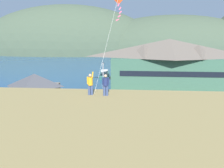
# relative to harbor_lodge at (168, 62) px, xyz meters

# --- Properties ---
(ground_plane) EXTENTS (600.00, 600.00, 0.00)m
(ground_plane) POSITION_rel_harbor_lodge_xyz_m (-10.29, -21.83, -5.62)
(ground_plane) COLOR #66604C
(parking_lot_pad) EXTENTS (40.00, 20.00, 0.10)m
(parking_lot_pad) POSITION_rel_harbor_lodge_xyz_m (-10.29, -16.83, -5.57)
(parking_lot_pad) COLOR slate
(parking_lot_pad) RESTS_ON ground
(bay_water) EXTENTS (360.00, 84.00, 0.03)m
(bay_water) POSITION_rel_harbor_lodge_xyz_m (-10.29, 38.17, -5.60)
(bay_water) COLOR navy
(bay_water) RESTS_ON ground
(far_hill_west_ridge) EXTENTS (135.77, 65.40, 66.77)m
(far_hill_west_ridge) POSITION_rel_harbor_lodge_xyz_m (-52.29, 97.34, -5.62)
(far_hill_west_ridge) COLOR #42513D
(far_hill_west_ridge) RESTS_ON ground
(far_hill_east_peak) EXTENTS (130.85, 64.55, 52.00)m
(far_hill_east_peak) POSITION_rel_harbor_lodge_xyz_m (22.88, 96.86, -5.62)
(far_hill_east_peak) COLOR #42513D
(far_hill_east_peak) RESTS_ON ground
(harbor_lodge) EXTENTS (26.50, 9.84, 10.59)m
(harbor_lodge) POSITION_rel_harbor_lodge_xyz_m (0.00, 0.00, 0.00)
(harbor_lodge) COLOR #38604C
(harbor_lodge) RESTS_ON ground
(storage_shed_near_lot) EXTENTS (6.41, 6.06, 5.59)m
(storage_shed_near_lot) POSITION_rel_harbor_lodge_xyz_m (-23.01, -16.07, -2.71)
(storage_shed_near_lot) COLOR #756B5B
(storage_shed_near_lot) RESTS_ON ground
(wharf_dock) EXTENTS (3.20, 14.31, 0.70)m
(wharf_dock) POSITION_rel_harbor_lodge_xyz_m (-11.66, 12.62, -5.27)
(wharf_dock) COLOR #70604C
(wharf_dock) RESTS_ON ground
(moored_boat_wharfside) EXTENTS (3.22, 8.25, 2.16)m
(moored_boat_wharfside) POSITION_rel_harbor_lodge_xyz_m (-15.30, 9.55, -4.90)
(moored_boat_wharfside) COLOR #23564C
(moored_boat_wharfside) RESTS_ON ground
(moored_boat_outer_mooring) EXTENTS (2.49, 7.50, 2.16)m
(moored_boat_outer_mooring) POSITION_rel_harbor_lodge_xyz_m (-8.11, 13.07, -4.90)
(moored_boat_outer_mooring) COLOR #23564C
(moored_boat_outer_mooring) RESTS_ON ground
(parked_car_front_row_end) EXTENTS (4.27, 2.19, 1.82)m
(parked_car_front_row_end) POSITION_rel_harbor_lodge_xyz_m (-19.38, -21.98, -4.55)
(parked_car_front_row_end) COLOR slate
(parked_car_front_row_end) RESTS_ON parking_lot_pad
(parked_car_back_row_left) EXTENTS (4.34, 2.33, 1.82)m
(parked_car_back_row_left) POSITION_rel_harbor_lodge_xyz_m (-2.15, -14.61, -4.55)
(parked_car_back_row_left) COLOR #9EA3A8
(parked_car_back_row_left) RESTS_ON parking_lot_pad
(parked_car_mid_row_near) EXTENTS (4.33, 2.32, 1.82)m
(parked_car_mid_row_near) POSITION_rel_harbor_lodge_xyz_m (-15.41, -15.23, -4.55)
(parked_car_mid_row_near) COLOR #9EA3A8
(parked_car_mid_row_near) RESTS_ON parking_lot_pad
(parked_car_mid_row_center) EXTENTS (4.30, 2.26, 1.82)m
(parked_car_mid_row_center) POSITION_rel_harbor_lodge_xyz_m (2.42, -16.10, -4.55)
(parked_car_mid_row_center) COLOR #B28923
(parked_car_mid_row_center) RESTS_ON parking_lot_pad
(parked_car_front_row_red) EXTENTS (4.29, 2.24, 1.82)m
(parked_car_front_row_red) POSITION_rel_harbor_lodge_xyz_m (-10.82, -16.47, -4.55)
(parked_car_front_row_red) COLOR silver
(parked_car_front_row_red) RESTS_ON parking_lot_pad
(parked_car_mid_row_far) EXTENTS (4.34, 2.34, 1.82)m
(parked_car_mid_row_far) POSITION_rel_harbor_lodge_xyz_m (-12.92, -21.46, -4.55)
(parked_car_mid_row_far) COLOR silver
(parked_car_mid_row_far) RESTS_ON parking_lot_pad
(parked_car_front_row_silver) EXTENTS (4.25, 2.14, 1.82)m
(parked_car_front_row_silver) POSITION_rel_harbor_lodge_xyz_m (-6.47, -21.73, -4.55)
(parked_car_front_row_silver) COLOR #B28923
(parked_car_front_row_silver) RESTS_ON parking_lot_pad
(parking_light_pole) EXTENTS (0.24, 0.78, 6.59)m
(parking_light_pole) POSITION_rel_harbor_lodge_xyz_m (-13.23, -11.28, -1.69)
(parking_light_pole) COLOR #ADADB2
(parking_light_pole) RESTS_ON parking_lot_pad
(person_kite_flyer) EXTENTS (0.52, 0.67, 1.86)m
(person_kite_flyer) POSITION_rel_harbor_lodge_xyz_m (-12.23, -28.43, 1.59)
(person_kite_flyer) COLOR #384770
(person_kite_flyer) RESTS_ON grassy_hill_foreground
(person_companion) EXTENTS (0.55, 0.40, 1.74)m
(person_companion) POSITION_rel_harbor_lodge_xyz_m (-10.97, -28.57, 1.57)
(person_companion) COLOR #384770
(person_companion) RESTS_ON grassy_hill_foreground
(flying_kite) EXTENTS (2.47, 3.22, 8.67)m
(flying_kite) POSITION_rel_harbor_lodge_xyz_m (-10.20, -25.27, 8.26)
(flying_kite) COLOR #E54C23
(flying_kite) RESTS_ON grassy_hill_foreground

